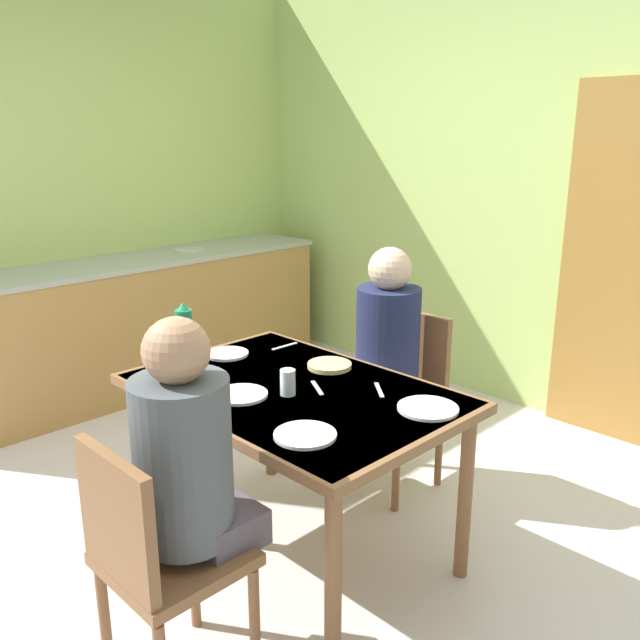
% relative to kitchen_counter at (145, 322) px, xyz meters
% --- Properties ---
extents(ground_plane, '(5.94, 5.94, 0.00)m').
position_rel_kitchen_counter_xyz_m(ground_plane, '(1.95, -0.66, -0.45)').
color(ground_plane, silver).
extents(wall_back, '(4.77, 0.10, 2.83)m').
position_rel_kitchen_counter_xyz_m(wall_back, '(1.95, 1.56, 0.96)').
color(wall_back, '#ADC86E').
rests_on(wall_back, ground_plane).
extents(wall_left, '(0.10, 3.33, 2.83)m').
position_rel_kitchen_counter_xyz_m(wall_left, '(-0.33, -0.10, 0.96)').
color(wall_left, '#B0C56A').
rests_on(wall_left, ground_plane).
extents(door_wooden, '(0.80, 0.05, 2.00)m').
position_rel_kitchen_counter_xyz_m(door_wooden, '(2.66, 1.48, 0.55)').
color(door_wooden, olive).
rests_on(door_wooden, ground_plane).
extents(kitchen_counter, '(0.61, 2.64, 0.91)m').
position_rel_kitchen_counter_xyz_m(kitchen_counter, '(0.00, 0.00, 0.00)').
color(kitchen_counter, '#A57740').
rests_on(kitchen_counter, ground_plane).
extents(dining_table, '(1.30, 0.88, 0.75)m').
position_rel_kitchen_counter_xyz_m(dining_table, '(2.17, -0.60, 0.22)').
color(dining_table, brown).
rests_on(dining_table, ground_plane).
extents(chair_near_diner, '(0.40, 0.40, 0.87)m').
position_rel_kitchen_counter_xyz_m(chair_near_diner, '(2.41, -1.39, 0.05)').
color(chair_near_diner, brown).
rests_on(chair_near_diner, ground_plane).
extents(chair_far_diner, '(0.40, 0.40, 0.87)m').
position_rel_kitchen_counter_xyz_m(chair_far_diner, '(2.10, 0.20, 0.05)').
color(chair_far_diner, brown).
rests_on(chair_far_diner, ground_plane).
extents(person_near_diner, '(0.30, 0.37, 0.77)m').
position_rel_kitchen_counter_xyz_m(person_near_diner, '(2.41, -1.25, 0.33)').
color(person_near_diner, '#524A55').
rests_on(person_near_diner, ground_plane).
extents(person_far_diner, '(0.30, 0.37, 0.77)m').
position_rel_kitchen_counter_xyz_m(person_far_diner, '(2.10, 0.06, 0.33)').
color(person_far_diner, '#151E3E').
rests_on(person_far_diner, ground_plane).
extents(water_bottle_green_near, '(0.07, 0.07, 0.27)m').
position_rel_kitchen_counter_xyz_m(water_bottle_green_near, '(1.61, -0.72, 0.42)').
color(water_bottle_green_near, '#1F7952').
rests_on(water_bottle_green_near, dining_table).
extents(dinner_plate_near_left, '(0.19, 0.19, 0.01)m').
position_rel_kitchen_counter_xyz_m(dinner_plate_near_left, '(1.66, -0.54, 0.30)').
color(dinner_plate_near_left, white).
rests_on(dinner_plate_near_left, dining_table).
extents(dinner_plate_near_right, '(0.21, 0.21, 0.01)m').
position_rel_kitchen_counter_xyz_m(dinner_plate_near_right, '(2.09, -0.79, 0.30)').
color(dinner_plate_near_right, white).
rests_on(dinner_plate_near_right, dining_table).
extents(dinner_plate_far_center, '(0.21, 0.21, 0.01)m').
position_rel_kitchen_counter_xyz_m(dinner_plate_far_center, '(2.51, -0.86, 0.30)').
color(dinner_plate_far_center, white).
rests_on(dinner_plate_far_center, dining_table).
extents(dinner_plate_far_side, '(0.22, 0.22, 0.01)m').
position_rel_kitchen_counter_xyz_m(dinner_plate_far_side, '(2.67, -0.39, 0.30)').
color(dinner_plate_far_side, white).
rests_on(dinner_plate_far_side, dining_table).
extents(drinking_glass_by_near_diner, '(0.06, 0.06, 0.10)m').
position_rel_kitchen_counter_xyz_m(drinking_glass_by_near_diner, '(2.20, -0.65, 0.35)').
color(drinking_glass_by_near_diner, silver).
rests_on(drinking_glass_by_near_diner, dining_table).
extents(bread_plate_sliced, '(0.19, 0.19, 0.02)m').
position_rel_kitchen_counter_xyz_m(bread_plate_sliced, '(2.11, -0.33, 0.31)').
color(bread_plate_sliced, '#DBB77A').
rests_on(bread_plate_sliced, dining_table).
extents(cutlery_knife_near, '(0.12, 0.11, 0.00)m').
position_rel_kitchen_counter_xyz_m(cutlery_knife_near, '(2.43, -0.37, 0.30)').
color(cutlery_knife_near, silver).
rests_on(cutlery_knife_near, dining_table).
extents(cutlery_fork_near, '(0.14, 0.09, 0.00)m').
position_rel_kitchen_counter_xyz_m(cutlery_fork_near, '(2.24, -0.53, 0.30)').
color(cutlery_fork_near, silver).
rests_on(cutlery_fork_near, dining_table).
extents(cutlery_knife_far, '(0.02, 0.15, 0.00)m').
position_rel_kitchen_counter_xyz_m(cutlery_knife_far, '(1.76, -0.27, 0.30)').
color(cutlery_knife_far, silver).
rests_on(cutlery_knife_far, dining_table).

